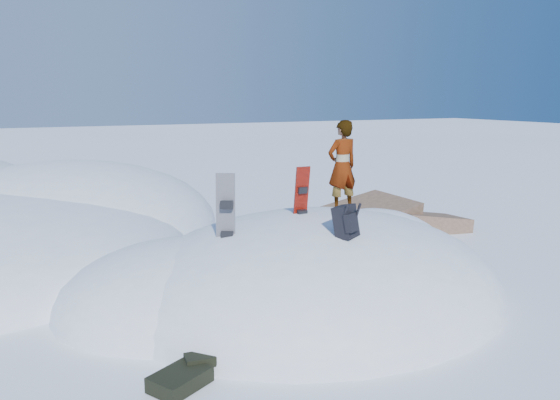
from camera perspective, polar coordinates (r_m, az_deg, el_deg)
name	(u,v)px	position (r m, az deg, el deg)	size (l,w,h in m)	color
ground	(315,295)	(9.99, 3.63, -9.88)	(120.00, 120.00, 0.00)	white
snow_mound	(300,292)	(10.11, 2.10, -9.61)	(8.00, 6.00, 3.00)	white
rock_outcrop	(383,234)	(14.35, 10.70, -3.55)	(4.68, 4.41, 1.68)	brown
snowboard_red	(301,204)	(9.62, 2.22, -0.43)	(0.27, 0.23, 1.39)	#BA1809
snowboard_dark	(226,223)	(8.86, -5.67, -2.43)	(0.35, 0.32, 1.66)	black
backpack	(347,222)	(8.55, 6.97, -2.27)	(0.49, 0.53, 0.60)	black
gear_pile	(183,376)	(7.18, -10.05, -17.66)	(0.95, 0.77, 0.25)	black
person	(342,166)	(10.81, 6.51, 3.52)	(0.66, 0.43, 1.81)	slate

